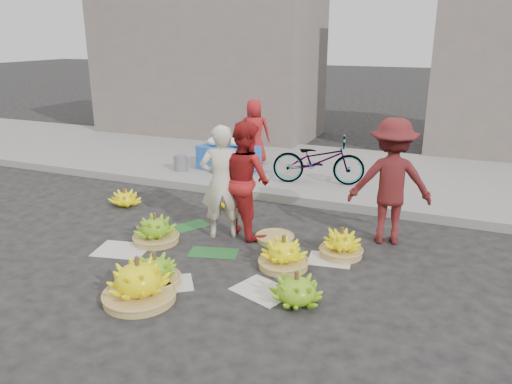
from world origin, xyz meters
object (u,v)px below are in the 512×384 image
at_px(vendor_cream, 221,182).
at_px(bicycle, 319,160).
at_px(banana_bunch_4, 284,254).
at_px(flower_table, 229,156).
at_px(banana_bunch_0, 156,230).

distance_m(vendor_cream, bicycle, 2.82).
height_order(banana_bunch_4, bicycle, bicycle).
xyz_separation_m(vendor_cream, bicycle, (0.65, 2.74, -0.25)).
distance_m(vendor_cream, flower_table, 3.32).
relative_size(vendor_cream, bicycle, 0.97).
bearing_deg(vendor_cream, banana_bunch_0, 8.10).
xyz_separation_m(banana_bunch_4, bicycle, (-0.52, 3.36, 0.38)).
xyz_separation_m(banana_bunch_4, flower_table, (-2.50, 3.63, 0.21)).
height_order(banana_bunch_0, flower_table, flower_table).
bearing_deg(flower_table, vendor_cream, -56.84).
xyz_separation_m(banana_bunch_4, vendor_cream, (-1.16, 0.62, 0.64)).
distance_m(banana_bunch_0, banana_bunch_4, 1.93).
height_order(flower_table, bicycle, bicycle).
bearing_deg(banana_bunch_0, banana_bunch_4, -1.56).
relative_size(banana_bunch_0, flower_table, 0.50).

